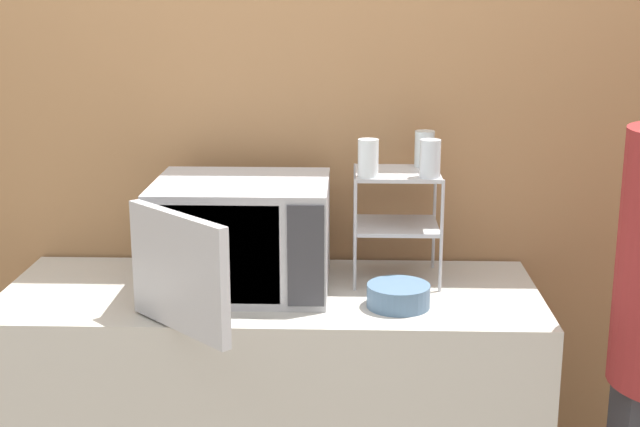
# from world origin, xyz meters

# --- Properties ---
(wall_back) EXTENTS (8.00, 0.06, 2.60)m
(wall_back) POSITION_xyz_m (0.00, 0.67, 1.30)
(wall_back) COLOR #9E7047
(wall_back) RESTS_ON ground_plane
(counter) EXTENTS (1.62, 0.63, 0.90)m
(counter) POSITION_xyz_m (0.00, 0.31, 0.45)
(counter) COLOR #B7B2A8
(counter) RESTS_ON ground_plane
(microwave) EXTENTS (0.54, 0.73, 0.33)m
(microwave) POSITION_xyz_m (-0.09, 0.32, 1.07)
(microwave) COLOR #ADADB2
(microwave) RESTS_ON counter
(dish_rack) EXTENTS (0.27, 0.24, 0.34)m
(dish_rack) POSITION_xyz_m (0.38, 0.44, 1.15)
(dish_rack) COLOR #B2B2B7
(dish_rack) RESTS_ON counter
(glass_front_left) EXTENTS (0.06, 0.06, 0.11)m
(glass_front_left) POSITION_xyz_m (0.29, 0.36, 1.30)
(glass_front_left) COLOR silver
(glass_front_left) RESTS_ON dish_rack
(glass_back_right) EXTENTS (0.06, 0.06, 0.11)m
(glass_back_right) POSITION_xyz_m (0.47, 0.52, 1.30)
(glass_back_right) COLOR silver
(glass_back_right) RESTS_ON dish_rack
(glass_front_right) EXTENTS (0.06, 0.06, 0.11)m
(glass_front_right) POSITION_xyz_m (0.47, 0.36, 1.30)
(glass_front_right) COLOR silver
(glass_front_right) RESTS_ON dish_rack
(bowl) EXTENTS (0.18, 0.18, 0.07)m
(bowl) POSITION_xyz_m (0.38, 0.18, 0.93)
(bowl) COLOR slate
(bowl) RESTS_ON counter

